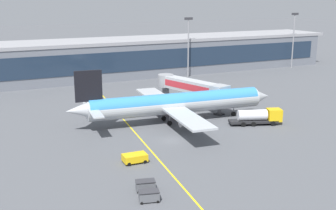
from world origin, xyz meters
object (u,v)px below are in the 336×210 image
object	(u,v)px
main_airliner	(176,103)
baggage_cart_1	(145,185)
fuel_tanker	(259,116)
pushback_tug	(134,158)
baggage_cart_0	(149,196)

from	to	relation	value
main_airliner	baggage_cart_1	bearing A→B (deg)	-123.71
fuel_tanker	pushback_tug	xyz separation A→B (m)	(-30.85, -8.40, -0.90)
main_airliner	baggage_cart_1	size ratio (longest dim) A/B	15.31
baggage_cart_1	baggage_cart_0	bearing A→B (deg)	-104.48
main_airliner	fuel_tanker	world-z (taller)	main_airliner
baggage_cart_0	baggage_cart_1	size ratio (longest dim) A/B	1.00
main_airliner	baggage_cart_1	xyz separation A→B (m)	(-18.41, -27.59, -3.32)
pushback_tug	baggage_cart_0	bearing A→B (deg)	-103.28
fuel_tanker	pushback_tug	size ratio (longest dim) A/B	2.84
baggage_cart_0	main_airliner	bearing A→B (deg)	57.95
fuel_tanker	baggage_cart_1	world-z (taller)	fuel_tanker
pushback_tug	baggage_cart_0	distance (m)	13.62
baggage_cart_0	baggage_cart_1	distance (m)	3.20
main_airliner	pushback_tug	distance (m)	23.94
main_airliner	fuel_tanker	xyz separation A→B (m)	(14.77, -9.03, -2.35)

